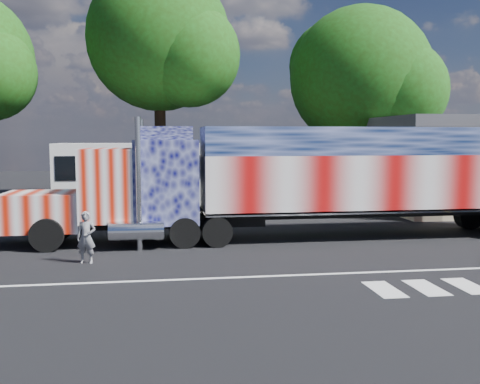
{
  "coord_description": "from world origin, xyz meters",
  "views": [
    {
      "loc": [
        -3.08,
        -18.15,
        4.08
      ],
      "look_at": [
        0.0,
        3.0,
        1.9
      ],
      "focal_mm": 40.0,
      "sensor_mm": 36.0,
      "label": 1
    }
  ],
  "objects": [
    {
      "name": "ground",
      "position": [
        0.0,
        0.0,
        0.0
      ],
      "size": [
        100.0,
        100.0,
        0.0
      ],
      "primitive_type": "plane",
      "color": "black"
    },
    {
      "name": "lane_markings",
      "position": [
        1.71,
        -3.77,
        0.01
      ],
      "size": [
        30.0,
        2.67,
        0.01
      ],
      "color": "silver",
      "rests_on": "ground"
    },
    {
      "name": "semi_truck",
      "position": [
        3.02,
        2.74,
        2.48
      ],
      "size": [
        22.61,
        3.57,
        4.82
      ],
      "color": "black",
      "rests_on": "ground"
    },
    {
      "name": "coach_bus",
      "position": [
        -1.93,
        9.97,
        1.96
      ],
      "size": [
        13.03,
        3.03,
        3.79
      ],
      "color": "white",
      "rests_on": "ground"
    },
    {
      "name": "woman",
      "position": [
        -5.56,
        -0.5,
        0.85
      ],
      "size": [
        0.68,
        0.51,
        1.7
      ],
      "primitive_type": "imported",
      "rotation": [
        0.0,
        0.0,
        -0.18
      ],
      "color": "slate",
      "rests_on": "ground"
    },
    {
      "name": "tree_n_mid",
      "position": [
        -3.02,
        16.24,
        10.13
      ],
      "size": [
        9.38,
        8.94,
        14.67
      ],
      "color": "black",
      "rests_on": "ground"
    },
    {
      "name": "tree_ne_a",
      "position": [
        9.71,
        15.01,
        7.84
      ],
      "size": [
        9.47,
        9.02,
        12.39
      ],
      "color": "black",
      "rests_on": "ground"
    }
  ]
}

